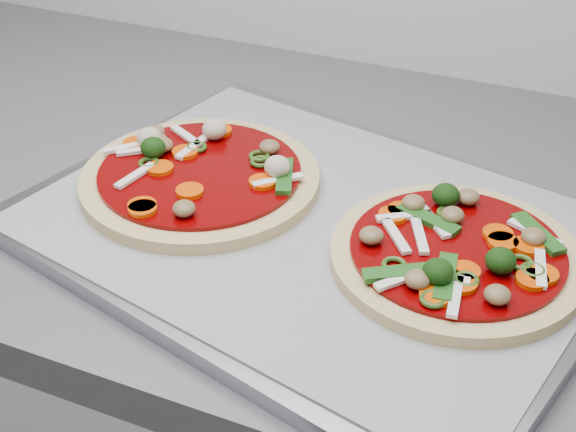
% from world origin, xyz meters
% --- Properties ---
extents(base_cabinet, '(3.60, 0.60, 0.86)m').
position_xyz_m(base_cabinet, '(0.00, 1.30, 0.43)').
color(base_cabinet, silver).
rests_on(base_cabinet, ground).
extents(countertop, '(3.60, 0.60, 0.04)m').
position_xyz_m(countertop, '(0.00, 1.30, 0.88)').
color(countertop, '#58585F').
rests_on(countertop, base_cabinet).
extents(baking_tray, '(0.57, 0.47, 0.02)m').
position_xyz_m(baking_tray, '(0.36, 1.22, 0.91)').
color(baking_tray, '#939398').
rests_on(baking_tray, countertop).
extents(parchment, '(0.53, 0.44, 0.00)m').
position_xyz_m(parchment, '(0.36, 1.22, 0.92)').
color(parchment, gray).
rests_on(parchment, baking_tray).
extents(pizza_left, '(0.23, 0.23, 0.04)m').
position_xyz_m(pizza_left, '(0.23, 1.23, 0.93)').
color(pizza_left, tan).
rests_on(pizza_left, parchment).
extents(pizza_right, '(0.23, 0.23, 0.03)m').
position_xyz_m(pizza_right, '(0.48, 1.21, 0.93)').
color(pizza_right, tan).
rests_on(pizza_right, parchment).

